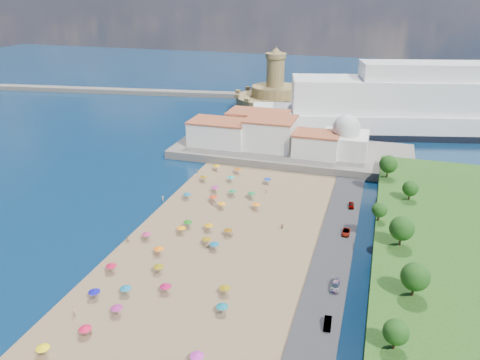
% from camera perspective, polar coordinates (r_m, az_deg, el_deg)
% --- Properties ---
extents(ground, '(700.00, 700.00, 0.00)m').
position_cam_1_polar(ground, '(120.36, -5.37, -7.70)').
color(ground, '#071938').
rests_on(ground, ground).
extents(terrace, '(90.00, 36.00, 3.00)m').
position_cam_1_polar(terrace, '(181.27, 6.30, 3.48)').
color(terrace, '#59544C').
rests_on(terrace, ground).
extents(jetty, '(18.00, 70.00, 2.40)m').
position_cam_1_polar(jetty, '(218.56, 2.40, 6.86)').
color(jetty, '#59544C').
rests_on(jetty, ground).
extents(breakwater, '(199.03, 34.77, 2.60)m').
position_cam_1_polar(breakwater, '(296.81, -14.15, 10.45)').
color(breakwater, '#59544C').
rests_on(breakwater, ground).
extents(waterfront_buildings, '(57.00, 29.00, 11.00)m').
position_cam_1_polar(waterfront_buildings, '(182.60, 2.39, 5.85)').
color(waterfront_buildings, silver).
rests_on(waterfront_buildings, terrace).
extents(domed_building, '(16.00, 16.00, 15.00)m').
position_cam_1_polar(domed_building, '(174.70, 12.74, 4.89)').
color(domed_building, silver).
rests_on(domed_building, terrace).
extents(fortress, '(40.00, 40.00, 32.40)m').
position_cam_1_polar(fortress, '(245.47, 4.25, 9.90)').
color(fortress, '#9F854F').
rests_on(fortress, ground).
extents(cruise_ship, '(174.03, 65.66, 37.81)m').
position_cam_1_polar(cruise_ship, '(223.41, 24.47, 7.85)').
color(cruise_ship, black).
rests_on(cruise_ship, ground).
extents(beach_parasols, '(31.54, 116.94, 2.20)m').
position_cam_1_polar(beach_parasols, '(112.83, -7.59, -8.79)').
color(beach_parasols, gray).
rests_on(beach_parasols, beach).
extents(beachgoers, '(39.29, 103.68, 1.87)m').
position_cam_1_polar(beachgoers, '(121.12, -6.43, -6.92)').
color(beachgoers, tan).
rests_on(beachgoers, beach).
extents(parked_cars, '(2.20, 77.44, 1.39)m').
position_cam_1_polar(parked_cars, '(107.21, 11.74, -11.45)').
color(parked_cars, gray).
rests_on(parked_cars, promenade).
extents(hillside_trees, '(11.85, 106.75, 7.62)m').
position_cam_1_polar(hillside_trees, '(101.59, 18.53, -8.52)').
color(hillside_trees, '#382314').
rests_on(hillside_trees, hillside).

